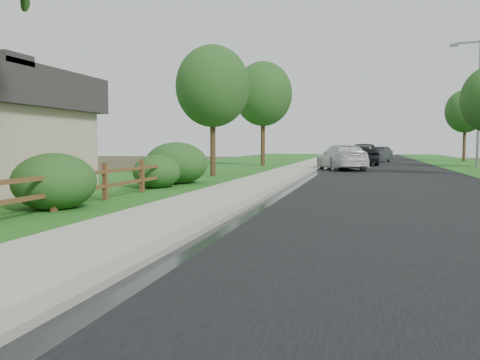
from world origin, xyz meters
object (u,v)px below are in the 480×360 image
(dark_car_mid, at_px, (362,153))
(streetlight, at_px, (476,96))
(white_suv, at_px, (342,157))
(ranch_fence, at_px, (82,183))

(dark_car_mid, bearing_deg, streetlight, 140.01)
(streetlight, bearing_deg, white_suv, -156.45)
(dark_car_mid, bearing_deg, white_suv, 73.89)
(ranch_fence, xyz_separation_m, white_suv, (5.60, 20.88, 0.19))
(ranch_fence, bearing_deg, white_suv, 74.99)
(white_suv, distance_m, streetlight, 9.98)
(dark_car_mid, bearing_deg, ranch_fence, 69.19)
(dark_car_mid, height_order, streetlight, streetlight)
(ranch_fence, xyz_separation_m, dark_car_mid, (6.83, 29.09, 0.29))
(white_suv, relative_size, streetlight, 0.64)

